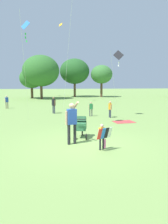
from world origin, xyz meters
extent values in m
plane|color=#75994C|center=(0.00, 0.00, 0.00)|extent=(120.00, 120.00, 0.00)
cylinder|color=brown|center=(-5.55, 24.60, 0.80)|extent=(0.36, 0.36, 1.60)
ellipsoid|color=#2D6628|center=(-5.55, 24.60, 3.02)|extent=(3.54, 3.19, 3.01)
cylinder|color=brown|center=(-4.01, 23.21, 0.96)|extent=(0.36, 0.36, 1.92)
ellipsoid|color=#2D6628|center=(-4.01, 23.21, 4.01)|extent=(5.22, 4.70, 4.43)
cylinder|color=brown|center=(0.95, 26.68, 1.10)|extent=(0.36, 0.36, 2.21)
ellipsoid|color=#235623|center=(0.95, 26.68, 4.09)|extent=(4.71, 4.24, 4.00)
cylinder|color=brown|center=(5.20, 25.99, 1.12)|extent=(0.36, 0.36, 2.24)
ellipsoid|color=#387033|center=(5.20, 25.99, 3.61)|extent=(3.43, 3.09, 2.92)
cylinder|color=#232328|center=(0.76, -0.74, 0.25)|extent=(0.07, 0.07, 0.51)
cylinder|color=#232328|center=(0.62, -0.82, 0.25)|extent=(0.07, 0.07, 0.51)
cube|color=orange|center=(0.69, -0.78, 0.69)|extent=(0.26, 0.23, 0.38)
cylinder|color=beige|center=(0.81, -0.71, 0.67)|extent=(0.05, 0.05, 0.34)
cylinder|color=beige|center=(0.57, -0.85, 0.67)|extent=(0.05, 0.05, 0.34)
sphere|color=beige|center=(0.69, -0.78, 0.96)|extent=(0.13, 0.13, 0.13)
cube|color=white|center=(1.00, -0.81, 0.70)|extent=(0.22, 0.22, 0.43)
cube|color=black|center=(0.85, -0.90, 0.70)|extent=(0.22, 0.22, 0.43)
cube|color=blue|center=(0.70, -0.98, 0.70)|extent=(0.22, 0.22, 0.43)
cube|color=red|center=(0.56, -1.06, 0.70)|extent=(0.22, 0.22, 0.43)
cube|color=pink|center=(0.79, -0.96, 0.29)|extent=(0.08, 0.05, 0.36)
cylinder|color=#232328|center=(-0.58, 0.05, 0.43)|extent=(0.13, 0.13, 0.87)
cylinder|color=#232328|center=(-0.32, 0.14, 0.43)|extent=(0.13, 0.13, 0.87)
cube|color=#284CA8|center=(-0.45, 0.09, 1.19)|extent=(0.43, 0.34, 0.65)
cylinder|color=tan|center=(-0.67, 0.02, 1.15)|extent=(0.09, 0.09, 0.58)
cylinder|color=tan|center=(-0.27, 0.31, 1.64)|extent=(0.26, 0.53, 0.41)
sphere|color=tan|center=(-0.45, 0.09, 1.65)|extent=(0.22, 0.22, 0.22)
cylinder|color=black|center=(0.12, 1.57, 0.14)|extent=(0.09, 0.28, 0.28)
cylinder|color=black|center=(-0.28, 0.83, 0.14)|extent=(0.09, 0.28, 0.28)
cylinder|color=black|center=(0.23, 0.74, 0.14)|extent=(0.09, 0.28, 0.28)
cube|color=#337247|center=(0.04, 1.16, 0.56)|extent=(0.55, 0.71, 0.36)
cube|color=#235031|center=(0.07, 1.29, 0.86)|extent=(0.49, 0.48, 0.35)
cylinder|color=black|center=(-0.04, 0.71, 0.96)|extent=(0.48, 0.12, 0.04)
cylinder|color=silver|center=(-0.56, 1.68, 3.95)|extent=(0.73, 2.89, 7.90)
cube|color=black|center=(3.20, 7.02, 4.50)|extent=(0.71, 0.40, 0.75)
cube|color=white|center=(3.24, 7.03, 3.98)|extent=(0.08, 0.03, 0.14)
cube|color=white|center=(3.20, 6.97, 3.76)|extent=(0.08, 0.04, 0.14)
cylinder|color=silver|center=(2.53, 5.24, 2.17)|extent=(1.34, 3.55, 4.36)
cube|color=blue|center=(-3.18, 6.03, 6.22)|extent=(0.67, 0.60, 0.70)
cube|color=green|center=(-3.20, 6.03, 5.67)|extent=(0.08, 0.05, 0.14)
cube|color=green|center=(-3.21, 6.04, 5.45)|extent=(0.08, 0.05, 0.14)
cube|color=green|center=(-3.15, 6.08, 5.23)|extent=(0.08, 0.04, 0.14)
cylinder|color=silver|center=(-2.99, 4.07, 3.03)|extent=(0.39, 3.93, 6.06)
cube|color=#F4A319|center=(-1.06, 18.10, 9.14)|extent=(0.43, 0.55, 0.47)
cylinder|color=#33384C|center=(-1.68, 9.05, 0.33)|extent=(0.10, 0.10, 0.66)
cylinder|color=#33384C|center=(-1.56, 8.89, 0.33)|extent=(0.10, 0.10, 0.66)
cube|color=black|center=(-1.62, 8.97, 0.91)|extent=(0.32, 0.34, 0.49)
cylinder|color=brown|center=(-1.73, 9.11, 0.87)|extent=(0.07, 0.07, 0.44)
cylinder|color=brown|center=(-1.51, 8.83, 0.87)|extent=(0.07, 0.07, 0.44)
sphere|color=brown|center=(-1.62, 8.97, 1.25)|extent=(0.17, 0.17, 0.17)
cylinder|color=#33384C|center=(2.53, 6.65, 0.30)|extent=(0.09, 0.09, 0.59)
cylinder|color=#33384C|center=(2.57, 6.47, 0.30)|extent=(0.09, 0.09, 0.59)
cube|color=orange|center=(2.55, 6.56, 0.82)|extent=(0.21, 0.28, 0.45)
cylinder|color=tan|center=(2.52, 6.72, 0.79)|extent=(0.06, 0.06, 0.40)
cylinder|color=tan|center=(2.58, 6.40, 0.79)|extent=(0.06, 0.06, 0.40)
sphere|color=tan|center=(2.55, 6.56, 1.13)|extent=(0.15, 0.15, 0.15)
cylinder|color=#7F705B|center=(-6.32, 12.53, 0.31)|extent=(0.09, 0.09, 0.61)
cylinder|color=#7F705B|center=(-6.19, 12.67, 0.31)|extent=(0.09, 0.09, 0.61)
cube|color=#284CA8|center=(-6.26, 12.60, 0.84)|extent=(0.30, 0.31, 0.46)
cylinder|color=beige|center=(-6.37, 12.48, 0.81)|extent=(0.07, 0.07, 0.41)
cylinder|color=beige|center=(-6.14, 12.72, 0.81)|extent=(0.07, 0.07, 0.41)
sphere|color=beige|center=(-6.26, 12.60, 1.16)|extent=(0.16, 0.16, 0.16)
cylinder|color=#4C4C51|center=(1.32, 7.32, 0.27)|extent=(0.08, 0.08, 0.54)
cylinder|color=#4C4C51|center=(1.16, 7.28, 0.27)|extent=(0.08, 0.08, 0.54)
cube|color=#2D8C4C|center=(1.24, 7.30, 0.74)|extent=(0.27, 0.20, 0.40)
cylinder|color=tan|center=(1.38, 7.34, 0.71)|extent=(0.06, 0.06, 0.36)
cylinder|color=tan|center=(1.09, 7.27, 0.71)|extent=(0.06, 0.06, 0.36)
sphere|color=tan|center=(1.24, 7.30, 1.03)|extent=(0.14, 0.14, 0.14)
cube|color=#CC3D3D|center=(3.11, 4.82, 0.01)|extent=(1.47, 1.19, 0.02)
camera|label=1|loc=(-0.75, -9.07, 2.72)|focal=35.41mm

